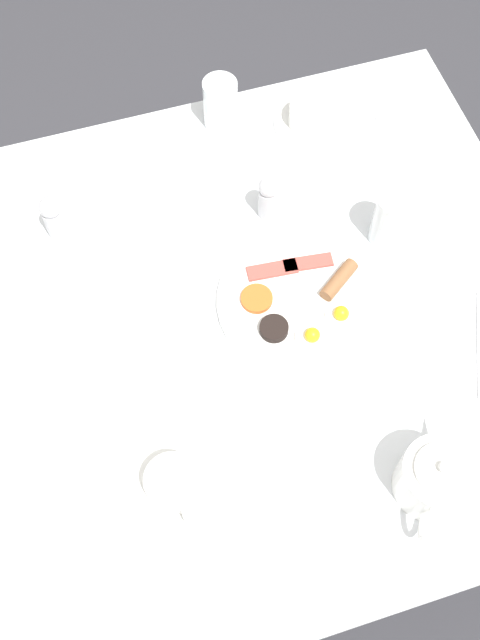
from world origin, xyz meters
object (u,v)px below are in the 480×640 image
(spoon_for_tea, at_px, (413,119))
(water_glass_short, at_px, (392,219))
(pepper_grinder, at_px, (269,196))
(water_glass_tall, at_px, (220,104))
(teacup_with_saucer_right, at_px, (173,485))
(teapot_near, at_px, (434,479))
(fork_by_plate, at_px, (70,553))
(teacup_with_saucer_left, at_px, (310,116))
(breakfast_plate, at_px, (301,302))
(salt_grinder, at_px, (53,217))

(spoon_for_tea, bearing_deg, water_glass_short, -32.78)
(water_glass_short, relative_size, pepper_grinder, 1.14)
(water_glass_short, distance_m, spoon_for_tea, 0.32)
(water_glass_tall, bearing_deg, teacup_with_saucer_right, -22.06)
(teapot_near, relative_size, teacup_with_saucer_right, 1.20)
(water_glass_tall, height_order, spoon_for_tea, water_glass_tall)
(fork_by_plate, bearing_deg, spoon_for_tea, 127.46)
(teacup_with_saucer_left, xyz_separation_m, water_glass_tall, (-0.06, -0.18, 0.03))
(breakfast_plate, xyz_separation_m, salt_grinder, (-0.29, -0.40, 0.05))
(teacup_with_saucer_left, distance_m, fork_by_plate, 0.98)
(salt_grinder, xyz_separation_m, fork_by_plate, (0.61, -0.10, -0.05))
(spoon_for_tea, bearing_deg, teacup_with_saucer_left, -103.30)
(breakfast_plate, xyz_separation_m, teacup_with_saucer_right, (0.27, -0.32, 0.02))
(teapot_near, bearing_deg, salt_grinder, 69.81)
(water_glass_tall, height_order, pepper_grinder, water_glass_tall)
(teacup_with_saucer_right, distance_m, fork_by_plate, 0.19)
(fork_by_plate, bearing_deg, teapot_near, 83.26)
(teapot_near, bearing_deg, teacup_with_saucer_right, 107.25)
(teacup_with_saucer_left, xyz_separation_m, teacup_with_saucer_right, (0.67, -0.48, 0.00))
(teacup_with_saucer_left, bearing_deg, teapot_near, -5.26)
(water_glass_short, distance_m, fork_by_plate, 0.82)
(salt_grinder, bearing_deg, water_glass_short, 72.23)
(pepper_grinder, xyz_separation_m, fork_by_plate, (0.53, -0.51, -0.05))
(teacup_with_saucer_left, xyz_separation_m, water_glass_short, (0.31, 0.05, 0.04))
(teacup_with_saucer_left, bearing_deg, breakfast_plate, -21.62)
(breakfast_plate, distance_m, fork_by_plate, 0.59)
(teacup_with_saucer_left, xyz_separation_m, spoon_for_tea, (0.05, 0.22, -0.02))
(teacup_with_saucer_right, xyz_separation_m, water_glass_tall, (-0.73, 0.30, 0.03))
(teacup_with_saucer_right, distance_m, pepper_grinder, 0.58)
(breakfast_plate, distance_m, pepper_grinder, 0.22)
(breakfast_plate, bearing_deg, fork_by_plate, -57.45)
(teacup_with_saucer_right, distance_m, spoon_for_tea, 0.93)
(water_glass_tall, xyz_separation_m, spoon_for_tea, (0.11, 0.40, -0.06))
(breakfast_plate, relative_size, teacup_with_saucer_left, 2.06)
(teapot_near, relative_size, water_glass_short, 1.46)
(water_glass_short, distance_m, pepper_grinder, 0.24)
(salt_grinder, bearing_deg, pepper_grinder, 79.53)
(teacup_with_saucer_left, relative_size, pepper_grinder, 1.39)
(teacup_with_saucer_right, relative_size, spoon_for_tea, 0.97)
(fork_by_plate, relative_size, spoon_for_tea, 0.95)
(fork_by_plate, xyz_separation_m, spoon_for_tea, (-0.67, 0.88, 0.00))
(teapot_near, relative_size, pepper_grinder, 1.66)
(breakfast_plate, bearing_deg, teacup_with_saucer_left, 158.38)
(water_glass_short, height_order, salt_grinder, water_glass_short)
(breakfast_plate, bearing_deg, spoon_for_tea, 133.11)
(teapot_near, height_order, teacup_with_saucer_left, teapot_near)
(water_glass_short, xyz_separation_m, salt_grinder, (-0.20, -0.61, -0.01))
(breakfast_plate, bearing_deg, teacup_with_saucer_right, -49.65)
(teapot_near, distance_m, teacup_with_saucer_right, 0.42)
(breakfast_plate, distance_m, water_glass_tall, 0.47)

